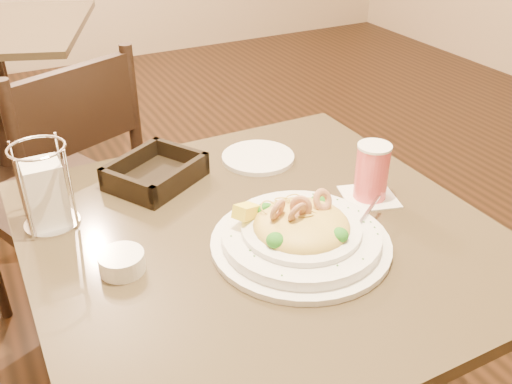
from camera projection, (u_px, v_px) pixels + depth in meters
name	position (u px, v px, depth m)	size (l,w,h in m)	color
main_table	(260.00, 313.00, 1.27)	(0.90, 0.90, 0.72)	black
dining_chair_near	(67.00, 193.00, 1.71)	(0.55, 0.55, 0.93)	black
pasta_bowl	(301.00, 233.00, 1.09)	(0.38, 0.35, 0.11)	white
drink_glass	(372.00, 172.00, 1.23)	(0.14, 0.14, 0.13)	white
bread_basket	(156.00, 174.00, 1.31)	(0.25, 0.24, 0.06)	black
napkin_caddy	(46.00, 192.00, 1.14)	(0.11, 0.11, 0.18)	silver
side_plate	(258.00, 157.00, 1.42)	(0.18, 0.18, 0.01)	white
butter_ramekin	(122.00, 262.00, 1.03)	(0.08, 0.08, 0.04)	white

